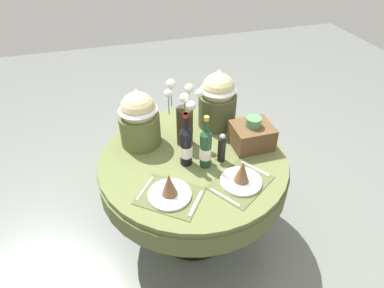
{
  "coord_description": "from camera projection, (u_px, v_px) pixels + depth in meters",
  "views": [
    {
      "loc": [
        -0.46,
        -1.53,
        2.08
      ],
      "look_at": [
        0.0,
        0.03,
        0.82
      ],
      "focal_mm": 30.82,
      "sensor_mm": 36.0,
      "label": 1
    }
  ],
  "objects": [
    {
      "name": "flower_vase",
      "position": [
        185.0,
        119.0,
        2.07
      ],
      "size": [
        0.23,
        0.22,
        0.45
      ],
      "color": "#332819",
      "rests_on": "dining_table"
    },
    {
      "name": "place_setting_right",
      "position": [
        241.0,
        177.0,
        1.87
      ],
      "size": [
        0.43,
        0.4,
        0.16
      ],
      "color": "#4E562F",
      "rests_on": "dining_table"
    },
    {
      "name": "pepper_mill",
      "position": [
        222.0,
        149.0,
        2.0
      ],
      "size": [
        0.05,
        0.05,
        0.2
      ],
      "color": "black",
      "rests_on": "dining_table"
    },
    {
      "name": "woven_basket_side_right",
      "position": [
        252.0,
        135.0,
        2.13
      ],
      "size": [
        0.25,
        0.22,
        0.21
      ],
      "color": "brown",
      "rests_on": "dining_table"
    },
    {
      "name": "wine_bottle_left",
      "position": [
        206.0,
        148.0,
        1.94
      ],
      "size": [
        0.07,
        0.07,
        0.35
      ],
      "color": "#194223",
      "rests_on": "dining_table"
    },
    {
      "name": "wine_bottle_centre",
      "position": [
        186.0,
        146.0,
        1.96
      ],
      "size": [
        0.08,
        0.08,
        0.36
      ],
      "color": "black",
      "rests_on": "dining_table"
    },
    {
      "name": "gift_tub_back_right",
      "position": [
        218.0,
        97.0,
        2.24
      ],
      "size": [
        0.26,
        0.26,
        0.43
      ],
      "color": "#474C2D",
      "rests_on": "dining_table"
    },
    {
      "name": "ground",
      "position": [
        193.0,
        230.0,
        2.54
      ],
      "size": [
        8.0,
        8.0,
        0.0
      ],
      "primitive_type": "plane",
      "color": "slate"
    },
    {
      "name": "place_setting_left",
      "position": [
        169.0,
        190.0,
        1.79
      ],
      "size": [
        0.43,
        0.41,
        0.16
      ],
      "color": "#4E562F",
      "rests_on": "dining_table"
    },
    {
      "name": "gift_tub_back_left",
      "position": [
        139.0,
        115.0,
        2.08
      ],
      "size": [
        0.26,
        0.26,
        0.4
      ],
      "color": "#566033",
      "rests_on": "dining_table"
    },
    {
      "name": "dining_table",
      "position": [
        193.0,
        171.0,
        2.16
      ],
      "size": [
        1.21,
        1.21,
        0.74
      ],
      "color": "#5B6638",
      "rests_on": "ground"
    }
  ]
}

